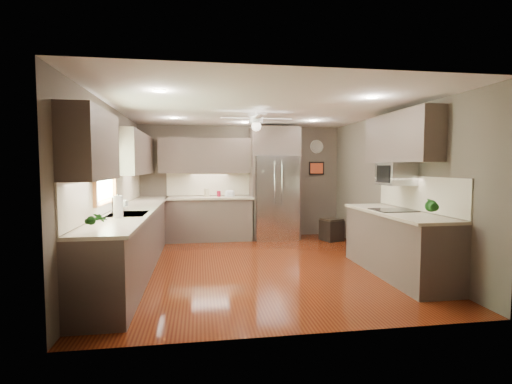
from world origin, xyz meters
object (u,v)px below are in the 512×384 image
object	(u,v)px
soap_bottle	(124,203)
canister_d	(219,194)
microwave	(396,174)
stool	(332,230)
canister_c	(207,193)
potted_plant_right	(433,206)
bowl	(230,195)
potted_plant_left	(97,219)
paper_towel	(118,207)
refrigerator	(275,185)

from	to	relation	value
soap_bottle	canister_d	bearing A→B (deg)	56.14
microwave	stool	xyz separation A→B (m)	(-0.17, 2.27, -1.24)
canister_c	potted_plant_right	world-z (taller)	potted_plant_right
canister_d	potted_plant_right	bearing A→B (deg)	-57.79
stool	bowl	bearing A→B (deg)	167.61
canister_c	stool	size ratio (longest dim) A/B	0.38
potted_plant_left	paper_towel	distance (m)	1.14
potted_plant_right	refrigerator	bearing A→B (deg)	107.69
soap_bottle	potted_plant_right	size ratio (longest dim) A/B	0.62
refrigerator	paper_towel	distance (m)	4.05
soap_bottle	bowl	world-z (taller)	soap_bottle
potted_plant_right	paper_towel	xyz separation A→B (m)	(-3.88, 0.76, -0.03)
soap_bottle	paper_towel	distance (m)	0.83
potted_plant_right	canister_d	bearing A→B (deg)	122.21
canister_d	potted_plant_right	world-z (taller)	potted_plant_right
canister_d	refrigerator	size ratio (longest dim) A/B	0.05
soap_bottle	paper_towel	world-z (taller)	paper_towel
canister_c	potted_plant_left	xyz separation A→B (m)	(-1.16, -4.22, 0.05)
potted_plant_left	potted_plant_right	distance (m)	3.87
refrigerator	soap_bottle	bearing A→B (deg)	-141.29
bowl	soap_bottle	bearing A→B (deg)	-128.26
canister_d	refrigerator	world-z (taller)	refrigerator
bowl	microwave	world-z (taller)	microwave
soap_bottle	paper_towel	size ratio (longest dim) A/B	0.70
bowl	paper_towel	distance (m)	3.51
soap_bottle	refrigerator	distance (m)	3.54
potted_plant_right	stool	distance (m)	3.47
potted_plant_right	stool	size ratio (longest dim) A/B	0.69
canister_c	potted_plant_left	world-z (taller)	potted_plant_left
potted_plant_left	stool	world-z (taller)	potted_plant_left
refrigerator	microwave	distance (m)	3.03
refrigerator	potted_plant_left	bearing A→B (deg)	-122.29
soap_bottle	bowl	distance (m)	2.86
potted_plant_right	paper_towel	size ratio (longest dim) A/B	1.13
refrigerator	microwave	bearing A→B (deg)	-63.91
canister_c	bowl	xyz separation A→B (m)	(0.50, -0.01, -0.06)
canister_d	microwave	xyz separation A→B (m)	(2.55, -2.78, 0.48)
canister_d	potted_plant_left	bearing A→B (deg)	-108.40
bowl	potted_plant_right	bearing A→B (deg)	-60.11
potted_plant_right	bowl	xyz separation A→B (m)	(-2.20, 3.83, -0.14)
canister_d	microwave	bearing A→B (deg)	-47.44
paper_towel	canister_d	bearing A→B (deg)	65.09
microwave	potted_plant_left	bearing A→B (deg)	-159.66
microwave	paper_towel	xyz separation A→B (m)	(-4.00, -0.33, -0.40)
refrigerator	stool	bearing A→B (deg)	-20.83
microwave	refrigerator	bearing A→B (deg)	116.09
canister_d	bowl	distance (m)	0.24
canister_d	microwave	world-z (taller)	microwave
potted_plant_left	paper_towel	size ratio (longest dim) A/B	0.92
canister_d	potted_plant_left	size ratio (longest dim) A/B	0.46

